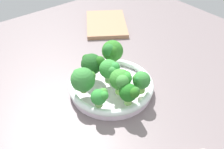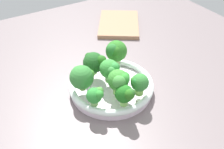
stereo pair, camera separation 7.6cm
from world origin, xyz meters
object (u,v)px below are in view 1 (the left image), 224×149
(bowl, at_px, (112,87))
(broccoli_floret_6, at_px, (110,69))
(broccoli_floret_4, at_px, (100,97))
(broccoli_floret_0, at_px, (92,64))
(broccoli_floret_7, at_px, (141,80))
(broccoli_floret_1, at_px, (83,79))
(cutting_board, at_px, (106,24))
(broccoli_floret_5, at_px, (130,93))
(broccoli_floret_3, at_px, (121,80))
(broccoli_floret_2, at_px, (112,51))

(bowl, xyz_separation_m, broccoli_floret_6, (0.01, 0.00, 0.06))
(broccoli_floret_4, distance_m, broccoli_floret_6, 0.10)
(broccoli_floret_0, xyz_separation_m, broccoli_floret_7, (-0.15, -0.06, -0.00))
(broccoli_floret_1, distance_m, cutting_board, 0.47)
(bowl, relative_size, broccoli_floret_7, 3.88)
(broccoli_floret_4, distance_m, broccoli_floret_5, 0.08)
(broccoli_floret_1, bearing_deg, broccoli_floret_3, -132.74)
(broccoli_floret_1, relative_size, broccoli_floret_6, 1.05)
(broccoli_floret_7, relative_size, cutting_board, 0.28)
(broccoli_floret_5, xyz_separation_m, broccoli_floret_7, (0.02, -0.06, -0.00))
(bowl, distance_m, broccoli_floret_1, 0.11)
(broccoli_floret_1, relative_size, broccoli_floret_5, 1.21)
(broccoli_floret_0, bearing_deg, broccoli_floret_5, -178.40)
(broccoli_floret_7, bearing_deg, broccoli_floret_4, 78.93)
(broccoli_floret_3, xyz_separation_m, broccoli_floret_4, (-0.00, 0.07, -0.02))
(broccoli_floret_4, bearing_deg, broccoli_floret_2, -47.66)
(broccoli_floret_5, distance_m, broccoli_floret_6, 0.11)
(broccoli_floret_4, xyz_separation_m, broccoli_floret_5, (-0.04, -0.06, 0.01))
(broccoli_floret_1, xyz_separation_m, broccoli_floret_5, (-0.12, -0.07, -0.00))
(cutting_board, bearing_deg, bowl, 145.04)
(bowl, distance_m, broccoli_floret_6, 0.06)
(broccoli_floret_2, height_order, broccoli_floret_4, broccoli_floret_2)
(broccoli_floret_2, distance_m, broccoli_floret_4, 0.19)
(broccoli_floret_0, xyz_separation_m, broccoli_floret_1, (-0.05, 0.06, 0.00))
(broccoli_floret_3, bearing_deg, cutting_board, -32.17)
(bowl, bearing_deg, broccoli_floret_0, 18.72)
(bowl, height_order, broccoli_floret_7, broccoli_floret_7)
(bowl, relative_size, broccoli_floret_6, 3.46)
(broccoli_floret_6, bearing_deg, cutting_board, -35.85)
(broccoli_floret_2, xyz_separation_m, broccoli_floret_6, (-0.06, 0.06, -0.01))
(broccoli_floret_6, distance_m, cutting_board, 0.42)
(broccoli_floret_6, height_order, broccoli_floret_7, broccoli_floret_6)
(broccoli_floret_3, relative_size, cutting_board, 0.33)
(broccoli_floret_1, distance_m, broccoli_floret_2, 0.15)
(broccoli_floret_4, distance_m, broccoli_floret_7, 0.12)
(broccoli_floret_0, relative_size, broccoli_floret_4, 1.34)
(broccoli_floret_0, relative_size, broccoli_floret_1, 0.92)
(broccoli_floret_0, height_order, broccoli_floret_1, broccoli_floret_1)
(bowl, relative_size, cutting_board, 1.08)
(broccoli_floret_0, bearing_deg, broccoli_floret_6, -161.62)
(broccoli_floret_4, bearing_deg, broccoli_floret_5, -123.84)
(broccoli_floret_7, bearing_deg, broccoli_floret_5, 108.36)
(broccoli_floret_3, distance_m, broccoli_floret_5, 0.05)
(broccoli_floret_1, height_order, broccoli_floret_5, broccoli_floret_1)
(broccoli_floret_4, bearing_deg, broccoli_floret_6, -51.96)
(broccoli_floret_3, bearing_deg, broccoli_floret_0, 7.00)
(broccoli_floret_0, bearing_deg, broccoli_floret_1, 126.99)
(broccoli_floret_1, distance_m, broccoli_floret_3, 0.10)
(broccoli_floret_3, relative_size, broccoli_floret_5, 1.22)
(broccoli_floret_2, relative_size, broccoli_floret_5, 1.31)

